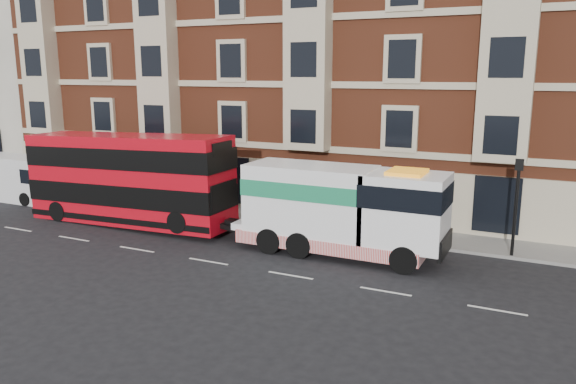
{
  "coord_description": "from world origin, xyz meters",
  "views": [
    {
      "loc": [
        13.3,
        -19.67,
        8.15
      ],
      "look_at": [
        1.97,
        4.0,
        2.54
      ],
      "focal_mm": 35.0,
      "sensor_mm": 36.0,
      "label": 1
    }
  ],
  "objects_px": {
    "tow_truck": "(338,209)",
    "pedestrian": "(184,196)",
    "box_van": "(18,179)",
    "double_decker_bus": "(128,178)"
  },
  "relations": [
    {
      "from": "box_van",
      "to": "pedestrian",
      "type": "bearing_deg",
      "value": 8.99
    },
    {
      "from": "pedestrian",
      "to": "tow_truck",
      "type": "bearing_deg",
      "value": 23.61
    },
    {
      "from": "tow_truck",
      "to": "pedestrian",
      "type": "distance_m",
      "value": 11.6
    },
    {
      "from": "tow_truck",
      "to": "double_decker_bus",
      "type": "bearing_deg",
      "value": -180.0
    },
    {
      "from": "box_van",
      "to": "pedestrian",
      "type": "distance_m",
      "value": 11.81
    },
    {
      "from": "box_van",
      "to": "pedestrian",
      "type": "relative_size",
      "value": 3.28
    },
    {
      "from": "double_decker_bus",
      "to": "tow_truck",
      "type": "height_order",
      "value": "double_decker_bus"
    },
    {
      "from": "double_decker_bus",
      "to": "pedestrian",
      "type": "bearing_deg",
      "value": 73.03
    },
    {
      "from": "double_decker_bus",
      "to": "pedestrian",
      "type": "height_order",
      "value": "double_decker_bus"
    },
    {
      "from": "double_decker_bus",
      "to": "tow_truck",
      "type": "distance_m",
      "value": 12.07
    }
  ]
}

